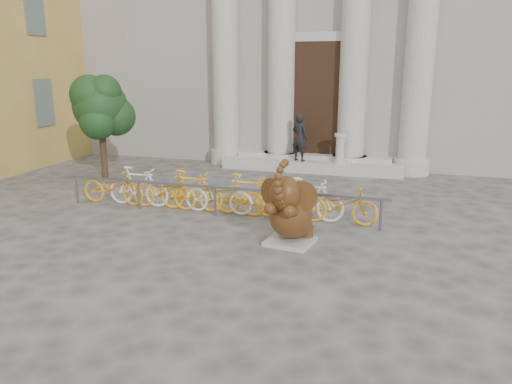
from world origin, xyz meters
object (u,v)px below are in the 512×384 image
(bike_rack, at_px, (219,193))
(tree, at_px, (101,107))
(pedestrian, at_px, (300,137))
(elephant_statue, at_px, (290,213))

(bike_rack, relative_size, tree, 2.51)
(pedestrian, bearing_deg, tree, 49.08)
(bike_rack, bearing_deg, tree, 153.49)
(elephant_statue, xyz_separation_m, pedestrian, (-1.27, 6.85, 0.50))
(tree, bearing_deg, bike_rack, -26.51)
(elephant_statue, distance_m, bike_rack, 2.66)
(bike_rack, height_order, pedestrian, pedestrian)
(bike_rack, distance_m, pedestrian, 5.34)
(bike_rack, distance_m, tree, 5.45)
(bike_rack, bearing_deg, elephant_statue, -37.22)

